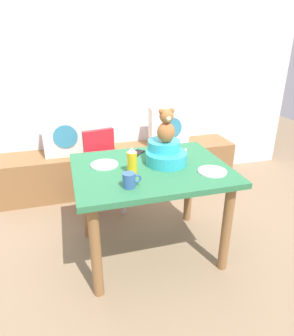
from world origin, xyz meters
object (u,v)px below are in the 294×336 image
(highchair, at_px, (104,161))
(coffee_mug, at_px, (129,180))
(infant_seat_teal, at_px, (165,154))
(dinner_plate_near, at_px, (104,165))
(dinner_plate_far, at_px, (212,171))
(teddy_bear, at_px, (166,127))
(book_stack, at_px, (105,147))
(cell_phone, at_px, (137,153))
(dining_table, at_px, (151,182))
(pillow_floral_right, at_px, (169,126))
(pillow_floral_left, at_px, (65,135))
(ketchup_bottle, at_px, (132,161))

(highchair, xyz_separation_m, coffee_mug, (0.02, -1.00, 0.27))
(coffee_mug, bearing_deg, infant_seat_teal, 42.20)
(dinner_plate_near, xyz_separation_m, dinner_plate_far, (0.70, -0.32, 0.00))
(teddy_bear, height_order, coffee_mug, teddy_bear)
(book_stack, bearing_deg, cell_phone, -81.37)
(infant_seat_teal, height_order, teddy_bear, teddy_bear)
(infant_seat_teal, bearing_deg, book_stack, 104.34)
(book_stack, relative_size, cell_phone, 1.39)
(book_stack, distance_m, dining_table, 1.20)
(book_stack, relative_size, infant_seat_teal, 0.61)
(coffee_mug, relative_size, dinner_plate_far, 0.60)
(pillow_floral_right, bearing_deg, pillow_floral_left, 180.00)
(book_stack, height_order, dinner_plate_far, dinner_plate_far)
(dining_table, bearing_deg, book_stack, 97.86)
(dining_table, distance_m, teddy_bear, 0.42)
(highchair, distance_m, ketchup_bottle, 0.86)
(pillow_floral_right, xyz_separation_m, book_stack, (-0.72, 0.02, -0.18))
(coffee_mug, bearing_deg, dinner_plate_near, 104.64)
(highchair, relative_size, coffee_mug, 6.58)
(pillow_floral_left, relative_size, infant_seat_teal, 1.33)
(dinner_plate_far, bearing_deg, pillow_floral_left, 124.96)
(teddy_bear, height_order, dinner_plate_far, teddy_bear)
(book_stack, height_order, infant_seat_teal, infant_seat_teal)
(highchair, relative_size, infant_seat_teal, 2.39)
(ketchup_bottle, height_order, coffee_mug, ketchup_bottle)
(pillow_floral_right, xyz_separation_m, dining_table, (-0.56, -1.16, -0.06))
(pillow_floral_left, xyz_separation_m, dinner_plate_far, (0.95, -1.36, 0.07))
(book_stack, bearing_deg, ketchup_bottle, -89.46)
(teddy_bear, xyz_separation_m, dinner_plate_near, (-0.44, 0.07, -0.27))
(coffee_mug, relative_size, cell_phone, 0.83)
(infant_seat_teal, distance_m, coffee_mug, 0.46)
(highchair, distance_m, dinner_plate_near, 0.67)
(highchair, bearing_deg, pillow_floral_left, 128.31)
(book_stack, xyz_separation_m, ketchup_bottle, (0.01, -1.24, 0.33))
(dinner_plate_near, bearing_deg, cell_phone, 30.87)
(pillow_floral_left, distance_m, infant_seat_teal, 1.32)
(pillow_floral_left, relative_size, dinner_plate_far, 2.20)
(teddy_bear, bearing_deg, dining_table, -159.51)
(infant_seat_teal, relative_size, teddy_bear, 1.32)
(dinner_plate_near, bearing_deg, ketchup_bottle, -47.09)
(dinner_plate_near, bearing_deg, coffee_mug, -75.36)
(dining_table, bearing_deg, highchair, 107.80)
(infant_seat_teal, height_order, coffee_mug, infant_seat_teal)
(cell_phone, bearing_deg, dining_table, 136.13)
(pillow_floral_right, bearing_deg, ketchup_bottle, -120.19)
(book_stack, distance_m, ketchup_bottle, 1.28)
(teddy_bear, xyz_separation_m, dinner_plate_far, (0.26, -0.25, -0.27))
(teddy_bear, relative_size, ketchup_bottle, 1.35)
(highchair, bearing_deg, dinner_plate_far, -56.61)
(pillow_floral_right, distance_m, dinner_plate_far, 1.37)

